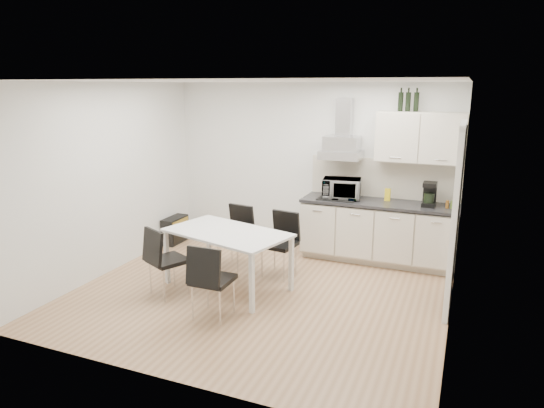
# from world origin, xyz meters

# --- Properties ---
(ground) EXTENTS (4.50, 4.50, 0.00)m
(ground) POSITION_xyz_m (0.00, 0.00, 0.00)
(ground) COLOR tan
(ground) RESTS_ON ground
(wall_back) EXTENTS (4.50, 0.10, 2.60)m
(wall_back) POSITION_xyz_m (0.00, 2.00, 1.30)
(wall_back) COLOR silver
(wall_back) RESTS_ON ground
(wall_front) EXTENTS (4.50, 0.10, 2.60)m
(wall_front) POSITION_xyz_m (0.00, -2.00, 1.30)
(wall_front) COLOR silver
(wall_front) RESTS_ON ground
(wall_left) EXTENTS (0.10, 4.00, 2.60)m
(wall_left) POSITION_xyz_m (-2.25, 0.00, 1.30)
(wall_left) COLOR silver
(wall_left) RESTS_ON ground
(wall_right) EXTENTS (0.10, 4.00, 2.60)m
(wall_right) POSITION_xyz_m (2.25, 0.00, 1.30)
(wall_right) COLOR silver
(wall_right) RESTS_ON ground
(ceiling) EXTENTS (4.50, 4.50, 0.00)m
(ceiling) POSITION_xyz_m (0.00, 0.00, 2.60)
(ceiling) COLOR white
(ceiling) RESTS_ON wall_back
(doorway) EXTENTS (0.08, 1.04, 2.10)m
(doorway) POSITION_xyz_m (2.21, 0.55, 1.05)
(doorway) COLOR white
(doorway) RESTS_ON ground
(kitchenette) EXTENTS (2.22, 0.64, 2.52)m
(kitchenette) POSITION_xyz_m (1.19, 1.73, 0.83)
(kitchenette) COLOR beige
(kitchenette) RESTS_ON ground
(dining_table) EXTENTS (1.72, 1.25, 0.75)m
(dining_table) POSITION_xyz_m (-0.46, 0.04, 0.68)
(dining_table) COLOR white
(dining_table) RESTS_ON ground
(chair_far_left) EXTENTS (0.51, 0.56, 0.88)m
(chair_far_left) POSITION_xyz_m (-0.71, 0.73, 0.44)
(chair_far_left) COLOR black
(chair_far_left) RESTS_ON ground
(chair_far_right) EXTENTS (0.51, 0.56, 0.88)m
(chair_far_right) POSITION_xyz_m (0.01, 0.64, 0.44)
(chair_far_right) COLOR black
(chair_far_right) RESTS_ON ground
(chair_near_left) EXTENTS (0.61, 0.64, 0.88)m
(chair_near_left) POSITION_xyz_m (-1.03, -0.44, 0.44)
(chair_near_left) COLOR black
(chair_near_left) RESTS_ON ground
(chair_near_right) EXTENTS (0.44, 0.50, 0.88)m
(chair_near_right) POSITION_xyz_m (-0.22, -0.78, 0.44)
(chair_near_right) COLOR black
(chair_near_right) RESTS_ON ground
(guitar_amp) EXTENTS (0.23, 0.52, 0.43)m
(guitar_amp) POSITION_xyz_m (-2.12, 1.35, 0.22)
(guitar_amp) COLOR black
(guitar_amp) RESTS_ON ground
(floor_speaker) EXTENTS (0.23, 0.22, 0.30)m
(floor_speaker) POSITION_xyz_m (-1.13, 1.90, 0.15)
(floor_speaker) COLOR black
(floor_speaker) RESTS_ON ground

